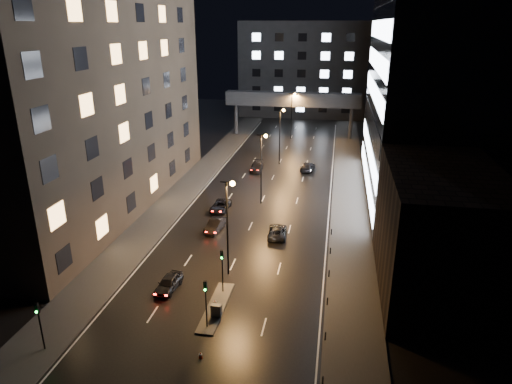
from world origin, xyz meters
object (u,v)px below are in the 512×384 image
(car_toward_b, at_px, (308,167))
(utility_cabinet, at_px, (216,311))
(car_toward_a, at_px, (277,231))
(car_away_b, at_px, (215,225))
(car_away_d, at_px, (257,167))
(car_away_c, at_px, (220,206))
(car_away_a, at_px, (169,283))

(car_toward_b, bearing_deg, utility_cabinet, 90.76)
(utility_cabinet, bearing_deg, car_toward_b, 86.74)
(car_toward_a, bearing_deg, car_away_b, -5.61)
(car_away_d, height_order, car_toward_b, car_toward_b)
(car_away_d, distance_m, car_toward_b, 8.94)
(car_away_c, bearing_deg, car_toward_b, 64.47)
(car_toward_a, distance_m, utility_cabinet, 17.43)
(car_away_a, relative_size, car_away_c, 0.87)
(car_away_a, xyz_separation_m, utility_cabinet, (5.70, -3.57, 0.02))
(car_away_b, distance_m, utility_cabinet, 18.06)
(car_away_a, bearing_deg, utility_cabinet, -27.58)
(car_away_a, height_order, car_toward_a, car_away_a)
(car_toward_a, bearing_deg, utility_cabinet, 76.24)
(car_away_c, bearing_deg, car_away_b, -79.54)
(car_away_b, relative_size, car_toward_b, 0.87)
(car_away_c, distance_m, car_away_d, 18.87)
(car_away_a, distance_m, car_toward_a, 16.16)
(car_away_a, xyz_separation_m, car_away_b, (0.92, 13.86, 0.01))
(car_away_b, height_order, car_away_c, car_away_b)
(car_away_a, distance_m, car_away_d, 39.08)
(car_away_b, relative_size, car_toward_a, 0.95)
(car_toward_b, bearing_deg, car_away_c, 69.69)
(car_away_a, xyz_separation_m, car_away_c, (-0.07, 20.26, -0.05))
(car_away_d, relative_size, utility_cabinet, 4.32)
(car_toward_a, relative_size, car_toward_b, 0.92)
(car_toward_a, relative_size, utility_cabinet, 3.97)
(car_toward_a, bearing_deg, car_away_a, 53.55)
(car_away_c, relative_size, car_away_d, 0.95)
(car_away_a, xyz_separation_m, car_toward_b, (10.46, 40.74, 0.02))
(car_away_d, height_order, utility_cabinet, car_away_d)
(car_toward_b, bearing_deg, car_away_b, 77.36)
(car_toward_a, distance_m, car_toward_b, 27.21)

